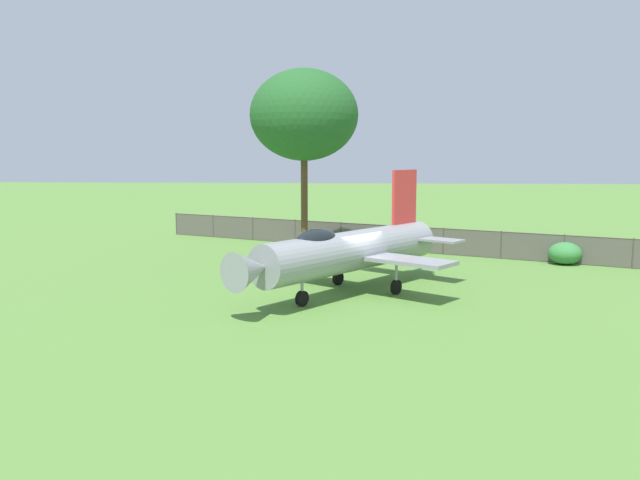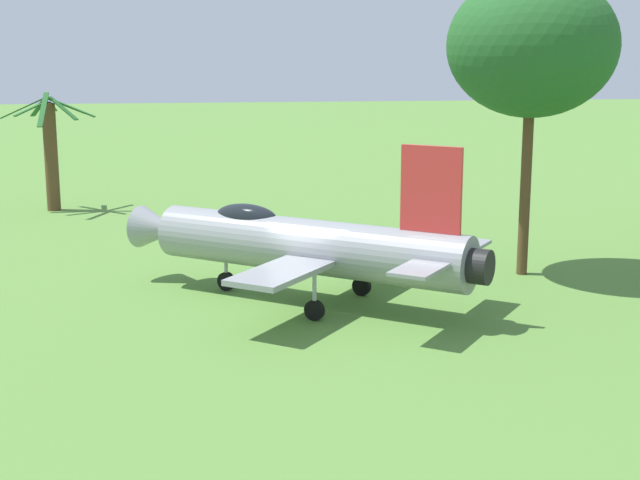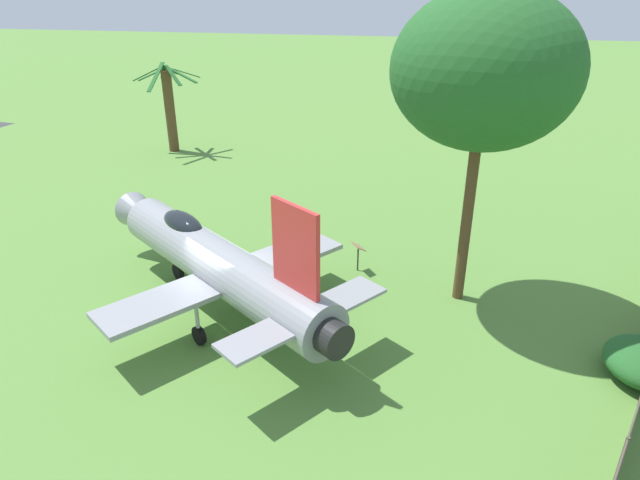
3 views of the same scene
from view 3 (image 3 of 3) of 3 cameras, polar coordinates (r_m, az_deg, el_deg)
name	(u,v)px [view 3 (image 3 of 3)]	position (r m, az deg, el deg)	size (l,w,h in m)	color
ground_plane	(224,312)	(19.15, -9.84, -7.29)	(200.00, 200.00, 0.00)	#568438
display_jet	(214,260)	(18.54, -10.88, -2.05)	(11.18, 9.46, 5.05)	gray
shade_tree	(485,71)	(17.74, 16.62, 16.33)	(5.63, 5.64, 10.14)	brown
palm_tree	(170,108)	(37.30, -15.20, 12.98)	(4.37, 3.91, 5.61)	brown
perimeter_fence	(620,463)	(14.29, 28.50, -19.49)	(16.54, 36.00, 1.55)	#4C4238
info_plaque	(358,250)	(21.08, 3.94, -1.07)	(0.67, 0.72, 1.14)	#333333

